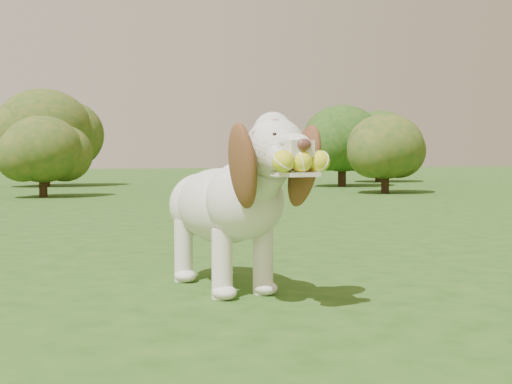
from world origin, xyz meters
name	(u,v)px	position (x,y,z in m)	size (l,w,h in m)	color
ground	(261,281)	(0.00, 0.00, 0.00)	(80.00, 80.00, 0.00)	#204714
dog	(230,199)	(-0.25, -0.19, 0.48)	(0.53, 1.38, 0.89)	silver
shrub_b	(43,149)	(-0.49, 8.65, 0.85)	(1.39, 1.39, 1.44)	#382314
shrub_f	(342,139)	(6.64, 10.42, 1.17)	(1.92, 1.92, 1.99)	#382314
shrub_i	(44,129)	(-0.09, 13.23, 1.40)	(2.30, 2.30, 2.38)	#382314
shrub_h	(379,140)	(9.14, 12.58, 1.22)	(2.00, 2.00, 2.07)	#382314
shrub_d	(385,146)	(5.84, 7.40, 0.92)	(1.51, 1.51, 1.57)	#382314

